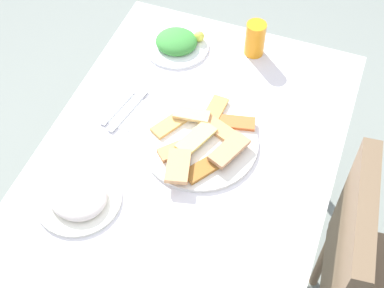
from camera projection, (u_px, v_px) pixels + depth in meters
ground_plane at (188, 260)px, 2.17m from camera, size 6.00×6.00×0.00m
dining_table at (187, 169)px, 1.67m from camera, size 1.18×0.84×0.70m
dining_chair at (372, 282)px, 1.60m from camera, size 0.46×0.47×0.89m
pide_platter at (200, 141)px, 1.63m from camera, size 0.36×0.35×0.04m
salad_plate_greens at (177, 43)px, 1.87m from camera, size 0.22×0.22×0.05m
salad_plate_rice at (78, 196)px, 1.51m from camera, size 0.24×0.24×0.05m
soda_can at (255, 39)px, 1.82m from camera, size 0.09×0.09×0.12m
paper_napkin at (123, 110)px, 1.72m from camera, size 0.16×0.16×0.00m
fork at (118, 107)px, 1.72m from camera, size 0.16×0.05×0.00m
spoon at (128, 110)px, 1.71m from camera, size 0.19×0.05×0.00m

